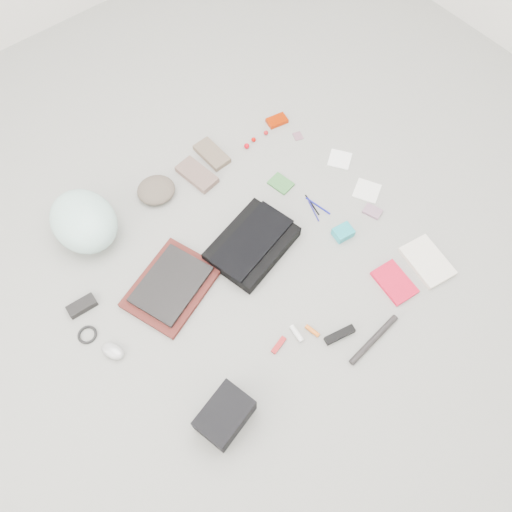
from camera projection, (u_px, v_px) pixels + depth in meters
ground_plane at (256, 261)px, 2.26m from camera, size 4.00×4.00×0.00m
messenger_bag at (252, 244)px, 2.27m from camera, size 0.44×0.35×0.06m
bag_flap at (252, 240)px, 2.23m from camera, size 0.42×0.26×0.01m
laptop_sleeve at (172, 287)px, 2.19m from camera, size 0.46×0.40×0.03m
laptop at (171, 284)px, 2.17m from camera, size 0.38×0.33×0.02m
bike_helmet at (84, 221)px, 2.24m from camera, size 0.29×0.36×0.21m
beanie at (156, 190)px, 2.40m from camera, size 0.23×0.22×0.06m
mitten_left at (197, 175)px, 2.47m from camera, size 0.13×0.22×0.03m
mitten_right at (212, 154)px, 2.53m from camera, size 0.10×0.20×0.03m
power_brick at (82, 306)px, 2.15m from camera, size 0.13×0.07×0.03m
cable_coil at (87, 335)px, 2.10m from camera, size 0.10×0.10×0.01m
mouse at (113, 351)px, 2.05m from camera, size 0.10×0.12×0.04m
camera_bag at (225, 416)px, 1.89m from camera, size 0.24×0.19×0.14m
multitool at (279, 345)px, 2.08m from camera, size 0.09×0.04×0.01m
toiletry_tube_white at (297, 333)px, 2.09m from camera, size 0.03×0.08×0.02m
toiletry_tube_orange at (312, 331)px, 2.10m from camera, size 0.03×0.07×0.02m
u_lock at (340, 335)px, 2.09m from camera, size 0.14×0.06×0.03m
bike_pump at (374, 339)px, 2.08m from camera, size 0.29×0.05×0.03m
book_red at (394, 282)px, 2.20m from camera, size 0.15×0.20×0.02m
book_white at (427, 261)px, 2.25m from camera, size 0.19×0.25×0.02m
notepad at (281, 184)px, 2.45m from camera, size 0.10×0.12×0.01m
pen_blue at (314, 211)px, 2.38m from camera, size 0.05×0.12×0.01m
pen_black at (312, 205)px, 2.40m from camera, size 0.03×0.13×0.01m
pen_navy at (318, 206)px, 2.40m from camera, size 0.04×0.14×0.01m
accordion_wallet at (343, 232)px, 2.31m from camera, size 0.10×0.08×0.04m
card_deck at (372, 211)px, 2.38m from camera, size 0.08×0.10×0.02m
napkin_top at (340, 159)px, 2.53m from camera, size 0.15×0.15×0.01m
napkin_bottom at (367, 191)px, 2.44m from camera, size 0.16×0.16×0.01m
lollipop_a at (247, 146)px, 2.55m from camera, size 0.03×0.03×0.03m
lollipop_b at (254, 140)px, 2.57m from camera, size 0.03×0.03×0.02m
lollipop_c at (266, 133)px, 2.60m from camera, size 0.03×0.03×0.02m
altoids_tin at (277, 121)px, 2.63m from camera, size 0.12×0.09×0.02m
stamp_sheet at (298, 136)px, 2.60m from camera, size 0.06×0.07×0.00m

